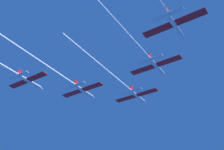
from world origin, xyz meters
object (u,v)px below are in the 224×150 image
Objects in this scene: jet_left_outer at (0,65)px; jet_left_wing at (59,75)px; jet_lead at (118,81)px; jet_right_wing at (138,47)px.

jet_left_wing is at bearing 45.63° from jet_left_outer.
jet_lead is 1.03× the size of jet_left_wing.
jet_right_wing is at bearing 3.57° from jet_left_wing.
jet_right_wing is (15.76, -13.30, 0.21)m from jet_lead.
jet_left_outer reaches higher than jet_lead.
jet_right_wing is (31.12, 1.94, 0.46)m from jet_left_wing.
jet_right_wing reaches higher than jet_lead.
jet_right_wing reaches higher than jet_left_wing.
jet_left_wing is at bearing -135.24° from jet_lead.
jet_left_wing is 1.05× the size of jet_right_wing.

